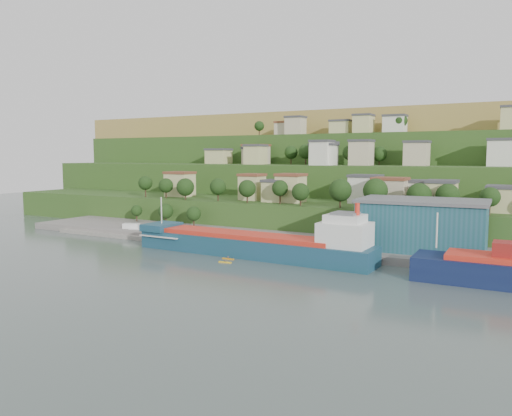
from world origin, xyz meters
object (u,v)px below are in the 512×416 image
Objects in this scene: cargo_ship_near at (258,246)px; warehouse at (422,224)px; kayak_orange at (228,258)px; caravan at (131,227)px.

warehouse is at bearing 29.40° from cargo_ship_near.
warehouse is (36.78, 19.28, 5.75)m from cargo_ship_near.
warehouse is at bearing 33.37° from kayak_orange.
kayak_orange is at bearing -125.19° from cargo_ship_near.
warehouse is 9.52× the size of kayak_orange.
cargo_ship_near is at bearing -31.04° from caravan.
kayak_orange is at bearing -149.94° from warehouse.
warehouse is 5.94× the size of caravan.
warehouse is 90.57m from caravan.
caravan is (-53.25, 11.46, -0.25)m from cargo_ship_near.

